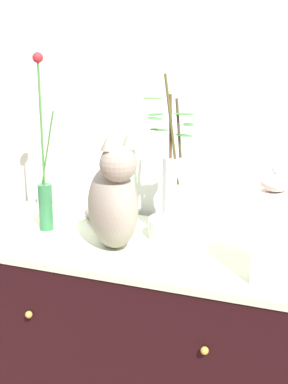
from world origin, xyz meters
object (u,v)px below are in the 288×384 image
(cat_sitting, at_px, (113,201))
(vase_slim_green, at_px, (45,189))
(jar_lidded_porcelain, at_px, (272,230))
(bowl_porcelain, at_px, (174,228))
(vase_glass_clear, at_px, (174,182))
(sideboard, at_px, (144,351))

(cat_sitting, relative_size, vase_slim_green, 0.66)
(vase_slim_green, height_order, jar_lidded_porcelain, vase_slim_green)
(bowl_porcelain, bearing_deg, vase_glass_clear, -113.81)
(sideboard, height_order, bowl_porcelain, bowl_porcelain)
(sideboard, distance_m, vase_slim_green, 0.69)
(sideboard, relative_size, jar_lidded_porcelain, 3.86)
(vase_glass_clear, bearing_deg, cat_sitting, -136.31)
(sideboard, bearing_deg, cat_sitting, -139.53)
(vase_slim_green, bearing_deg, sideboard, 0.06)
(cat_sitting, distance_m, jar_lidded_porcelain, 0.53)
(bowl_porcelain, bearing_deg, vase_slim_green, -169.34)
(sideboard, xyz_separation_m, cat_sitting, (-0.08, -0.07, 0.58))
(vase_slim_green, xyz_separation_m, jar_lidded_porcelain, (0.82, -0.15, 0.00))
(vase_glass_clear, bearing_deg, vase_slim_green, -169.60)
(cat_sitting, distance_m, vase_glass_clear, 0.23)
(vase_slim_green, distance_m, jar_lidded_porcelain, 0.83)
(jar_lidded_porcelain, bearing_deg, sideboard, 160.78)
(cat_sitting, height_order, vase_slim_green, vase_slim_green)
(bowl_porcelain, bearing_deg, cat_sitting, -136.06)
(vase_slim_green, xyz_separation_m, vase_glass_clear, (0.46, 0.08, 0.05))
(sideboard, relative_size, bowl_porcelain, 7.28)
(vase_glass_clear, xyz_separation_m, jar_lidded_porcelain, (0.36, -0.24, -0.04))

